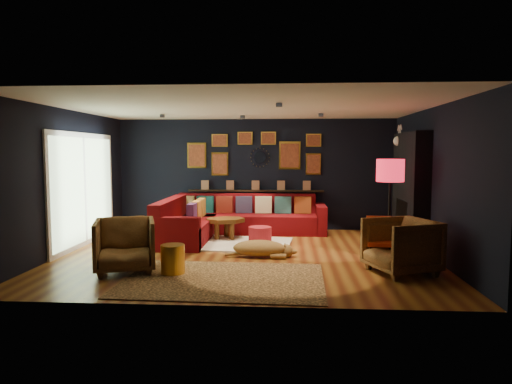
# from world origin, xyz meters

# --- Properties ---
(floor) EXTENTS (6.50, 6.50, 0.00)m
(floor) POSITION_xyz_m (0.00, 0.00, 0.00)
(floor) COLOR #945A20
(floor) RESTS_ON ground
(room_walls) EXTENTS (6.50, 6.50, 6.50)m
(room_walls) POSITION_xyz_m (0.00, 0.00, 1.59)
(room_walls) COLOR black
(room_walls) RESTS_ON ground
(sectional) EXTENTS (3.41, 2.69, 0.86)m
(sectional) POSITION_xyz_m (-0.61, 1.81, 0.32)
(sectional) COLOR #6A080B
(sectional) RESTS_ON ground
(ledge) EXTENTS (3.20, 0.12, 0.04)m
(ledge) POSITION_xyz_m (0.00, 2.68, 0.92)
(ledge) COLOR black
(ledge) RESTS_ON room_walls
(gallery_wall) EXTENTS (3.15, 0.04, 1.02)m
(gallery_wall) POSITION_xyz_m (-0.01, 2.72, 1.81)
(gallery_wall) COLOR gold
(gallery_wall) RESTS_ON room_walls
(sunburst_mirror) EXTENTS (0.47, 0.16, 0.47)m
(sunburst_mirror) POSITION_xyz_m (0.10, 2.72, 1.70)
(sunburst_mirror) COLOR silver
(sunburst_mirror) RESTS_ON room_walls
(fireplace) EXTENTS (0.31, 1.60, 2.20)m
(fireplace) POSITION_xyz_m (3.09, 0.90, 1.02)
(fireplace) COLOR black
(fireplace) RESTS_ON ground
(deer_head) EXTENTS (0.50, 0.28, 0.45)m
(deer_head) POSITION_xyz_m (3.14, 1.40, 2.05)
(deer_head) COLOR white
(deer_head) RESTS_ON fireplace
(sliding_door) EXTENTS (0.06, 2.80, 2.20)m
(sliding_door) POSITION_xyz_m (-3.22, 0.60, 1.10)
(sliding_door) COLOR white
(sliding_door) RESTS_ON ground
(ceiling_spots) EXTENTS (3.30, 2.50, 0.06)m
(ceiling_spots) POSITION_xyz_m (-0.00, 0.80, 2.56)
(ceiling_spots) COLOR black
(ceiling_spots) RESTS_ON room_walls
(shag_rug) EXTENTS (2.24, 1.73, 0.03)m
(shag_rug) POSITION_xyz_m (-0.26, 0.89, 0.01)
(shag_rug) COLOR white
(shag_rug) RESTS_ON ground
(leopard_rug) EXTENTS (2.89, 2.11, 0.02)m
(leopard_rug) POSITION_xyz_m (-0.16, -1.66, 0.01)
(leopard_rug) COLOR tan
(leopard_rug) RESTS_ON ground
(coffee_table) EXTENTS (0.96, 0.81, 0.42)m
(coffee_table) POSITION_xyz_m (-0.55, 1.39, 0.36)
(coffee_table) COLOR brown
(coffee_table) RESTS_ON shag_rug
(pouf) EXTENTS (0.46, 0.46, 0.30)m
(pouf) POSITION_xyz_m (0.20, 1.03, 0.18)
(pouf) COLOR maroon
(pouf) RESTS_ON shag_rug
(armchair_left) EXTENTS (1.09, 1.05, 0.90)m
(armchair_left) POSITION_xyz_m (-1.74, -1.29, 0.45)
(armchair_left) COLOR #BE7B39
(armchair_left) RESTS_ON ground
(armchair_right) EXTENTS (1.10, 1.13, 0.92)m
(armchair_right) POSITION_xyz_m (2.45, -1.10, 0.46)
(armchair_right) COLOR #BE7B39
(armchair_right) RESTS_ON ground
(gold_stool) EXTENTS (0.36, 0.36, 0.45)m
(gold_stool) POSITION_xyz_m (-0.97, -1.39, 0.22)
(gold_stool) COLOR gold
(gold_stool) RESTS_ON ground
(orange_chair) EXTENTS (0.41, 0.41, 0.80)m
(orange_chair) POSITION_xyz_m (2.19, -0.73, 0.47)
(orange_chair) COLOR black
(orange_chair) RESTS_ON ground
(floor_lamp) EXTENTS (0.47, 0.47, 1.71)m
(floor_lamp) POSITION_xyz_m (2.50, -0.05, 1.44)
(floor_lamp) COLOR black
(floor_lamp) RESTS_ON ground
(dog) EXTENTS (1.26, 0.63, 0.40)m
(dog) POSITION_xyz_m (0.26, -0.20, 0.21)
(dog) COLOR #A07F45
(dog) RESTS_ON leopard_rug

